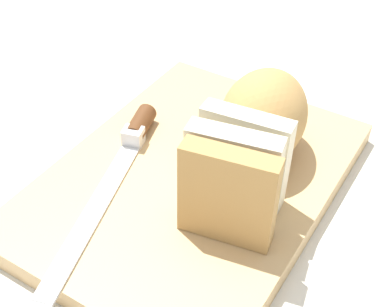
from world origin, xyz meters
name	(u,v)px	position (x,y,z in m)	size (l,w,h in m)	color
ground_plane	(192,190)	(0.00, 0.00, 0.00)	(3.00, 3.00, 0.00)	silver
cutting_board	(192,182)	(0.00, 0.00, 0.01)	(0.39, 0.29, 0.03)	tan
bread_loaf	(254,136)	(-0.04, 0.06, 0.08)	(0.22, 0.12, 0.10)	tan
bread_knife	(128,148)	(0.01, -0.08, 0.03)	(0.28, 0.09, 0.02)	silver
crumb_near_knife	(207,128)	(-0.08, -0.02, 0.03)	(0.01, 0.01, 0.01)	#996633
crumb_near_loaf	(213,162)	(-0.03, 0.01, 0.03)	(0.00, 0.00, 0.00)	#996633
crumb_stray_left	(231,140)	(-0.07, 0.01, 0.03)	(0.01, 0.01, 0.01)	#996633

